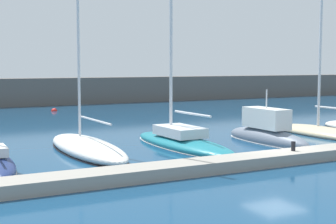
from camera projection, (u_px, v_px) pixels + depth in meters
name	position (u px, v px, depth m)	size (l,w,h in m)	color
ground_plane	(275.00, 157.00, 24.01)	(120.00, 120.00, 0.00)	navy
dock_pier	(293.00, 156.00, 22.92)	(31.16, 1.52, 0.50)	gray
breakwater_seawall	(60.00, 91.00, 56.36)	(108.00, 2.89, 3.02)	#5B5651
sailboat_white_second	(87.00, 146.00, 25.21)	(2.49, 9.13, 18.42)	white
sailboat_teal_third	(182.00, 141.00, 27.11)	(2.69, 9.25, 13.56)	#19707F
motorboat_slate_fourth	(266.00, 134.00, 28.62)	(1.65, 6.74, 3.48)	slate
sailboat_sand_fifth	(323.00, 131.00, 31.63)	(2.42, 8.52, 16.91)	beige
mooring_buoy_red	(54.00, 111.00, 48.16)	(0.58, 0.58, 0.58)	red
dock_bollard	(293.00, 146.00, 22.89)	(0.20, 0.20, 0.44)	black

